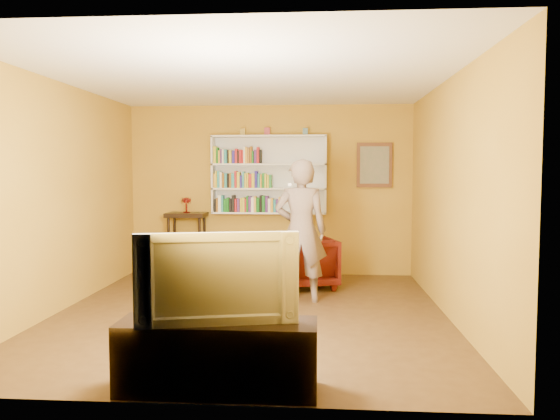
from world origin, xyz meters
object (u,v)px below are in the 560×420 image
object	(u,v)px
person	(301,231)
television	(217,276)
tv_cabinet	(218,356)
bookshelf	(269,175)
ruby_lustre	(186,202)
console_table	(187,224)
armchair	(307,263)

from	to	relation	value
person	television	bearing A→B (deg)	79.65
person	tv_cabinet	world-z (taller)	person
bookshelf	person	bearing A→B (deg)	-72.25
bookshelf	television	bearing A→B (deg)	-89.48
ruby_lustre	tv_cabinet	bearing A→B (deg)	-73.39
console_table	armchair	xyz separation A→B (m)	(1.92, -0.77, -0.47)
person	tv_cabinet	xyz separation A→B (m)	(-0.52, -2.90, -0.64)
ruby_lustre	tv_cabinet	size ratio (longest dim) A/B	0.16
armchair	console_table	bearing A→B (deg)	-38.82
tv_cabinet	ruby_lustre	bearing A→B (deg)	106.61
person	ruby_lustre	bearing A→B (deg)	-40.82
person	television	distance (m)	2.95
bookshelf	armchair	distance (m)	1.67
ruby_lustre	armchair	xyz separation A→B (m)	(1.92, -0.77, -0.82)
console_table	ruby_lustre	world-z (taller)	ruby_lustre
bookshelf	television	distance (m)	4.72
armchair	person	distance (m)	0.99
ruby_lustre	tv_cabinet	distance (m)	4.78
ruby_lustre	armchair	world-z (taller)	ruby_lustre
bookshelf	person	xyz separation A→B (m)	(0.56, -1.76, -0.69)
ruby_lustre	television	bearing A→B (deg)	-73.39
armchair	person	world-z (taller)	person
ruby_lustre	person	xyz separation A→B (m)	(1.86, -1.60, -0.27)
console_table	armchair	size ratio (longest dim) A/B	1.27
console_table	television	bearing A→B (deg)	-73.39
bookshelf	person	distance (m)	1.97
bookshelf	tv_cabinet	world-z (taller)	bookshelf
bookshelf	ruby_lustre	xyz separation A→B (m)	(-1.30, -0.16, -0.42)
bookshelf	ruby_lustre	distance (m)	1.38
console_table	person	distance (m)	2.46
console_table	ruby_lustre	distance (m)	0.35
bookshelf	console_table	distance (m)	1.52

